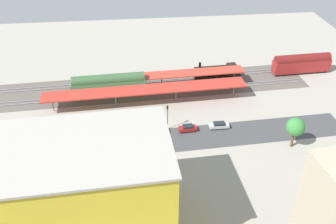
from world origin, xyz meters
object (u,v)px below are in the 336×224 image
(parked_car_4, at_px, (96,134))
(traffic_light, at_px, (167,114))
(street_tree_2, at_px, (83,143))
(platform_canopy_near, at_px, (146,90))
(freight_coach_far, at_px, (109,85))
(construction_building, at_px, (58,196))
(parked_car_6, at_px, (29,138))
(street_tree_0, at_px, (295,127))
(parked_car_2, at_px, (156,130))
(platform_canopy_far, at_px, (162,75))
(box_truck_1, at_px, (95,167))
(passenger_coach, at_px, (302,63))
(box_truck_0, at_px, (42,168))
(street_tree_1, at_px, (75,145))
(parked_car_3, at_px, (128,131))
(parked_car_1, at_px, (188,128))
(parked_car_5, at_px, (62,137))
(locomotive, at_px, (218,72))
(box_truck_2, at_px, (72,167))

(parked_car_4, bearing_deg, traffic_light, -175.73)
(street_tree_2, bearing_deg, platform_canopy_near, -122.84)
(freight_coach_far, distance_m, construction_building, 45.74)
(parked_car_6, bearing_deg, street_tree_0, 171.83)
(street_tree_2, distance_m, traffic_light, 20.93)
(parked_car_2, distance_m, parked_car_6, 28.90)
(platform_canopy_far, height_order, street_tree_2, street_tree_2)
(freight_coach_far, height_order, box_truck_1, freight_coach_far)
(street_tree_2, bearing_deg, parked_car_6, -33.77)
(passenger_coach, distance_m, traffic_light, 48.85)
(parked_car_4, distance_m, construction_building, 28.21)
(box_truck_0, height_order, street_tree_1, street_tree_1)
(passenger_coach, bearing_deg, traffic_light, 29.29)
(street_tree_1, bearing_deg, parked_car_3, -139.04)
(parked_car_6, height_order, street_tree_1, street_tree_1)
(platform_canopy_near, height_order, construction_building, construction_building)
(parked_car_1, bearing_deg, passenger_coach, -146.37)
(parked_car_4, height_order, box_truck_1, box_truck_1)
(platform_canopy_near, xyz_separation_m, passenger_coach, (-46.89, -12.07, -1.01))
(platform_canopy_far, xyz_separation_m, parked_car_5, (24.65, 20.66, -3.45))
(platform_canopy_near, height_order, traffic_light, traffic_light)
(box_truck_1, relative_size, traffic_light, 1.49)
(parked_car_6, bearing_deg, passenger_coach, -161.36)
(platform_canopy_near, bearing_deg, parked_car_5, 33.98)
(platform_canopy_far, bearing_deg, passenger_coach, -173.49)
(platform_canopy_near, height_order, locomotive, locomotive)
(parked_car_4, bearing_deg, passenger_coach, -157.00)
(parked_car_3, relative_size, construction_building, 0.12)
(box_truck_0, height_order, box_truck_1, box_truck_0)
(box_truck_2, bearing_deg, street_tree_2, -127.96)
(parked_car_1, relative_size, street_tree_0, 0.59)
(platform_canopy_near, distance_m, platform_canopy_far, 8.70)
(parked_car_4, distance_m, street_tree_2, 9.96)
(parked_car_3, bearing_deg, street_tree_2, 45.57)
(freight_coach_far, height_order, box_truck_2, freight_coach_far)
(locomotive, bearing_deg, platform_canopy_near, 29.16)
(construction_building, xyz_separation_m, street_tree_0, (-47.11, -18.44, -3.74))
(parked_car_3, bearing_deg, parked_car_5, 3.11)
(parked_car_2, bearing_deg, locomotive, -128.50)
(passenger_coach, relative_size, parked_car_6, 4.23)
(parked_car_4, distance_m, box_truck_0, 15.44)
(parked_car_1, relative_size, parked_car_5, 0.92)
(traffic_light, bearing_deg, construction_building, 53.82)
(parked_car_4, xyz_separation_m, street_tree_0, (-43.29, 8.26, 4.51))
(parked_car_1, xyz_separation_m, box_truck_1, (20.85, 11.91, 0.83))
(locomotive, height_order, street_tree_0, street_tree_0)
(platform_canopy_near, height_order, box_truck_1, platform_canopy_near)
(platform_canopy_far, xyz_separation_m, box_truck_2, (21.21, 32.10, -2.62))
(platform_canopy_far, relative_size, street_tree_1, 5.82)
(platform_canopy_far, distance_m, parked_car_5, 32.35)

